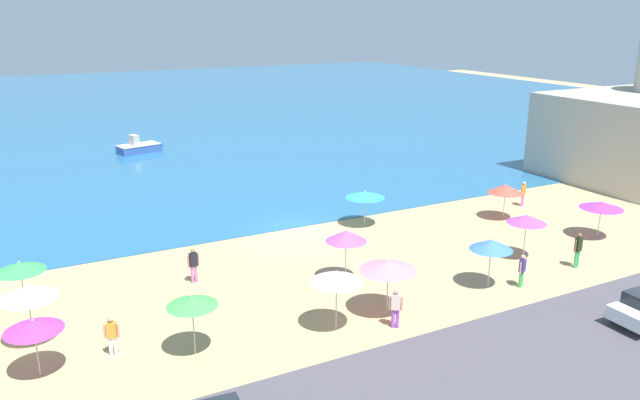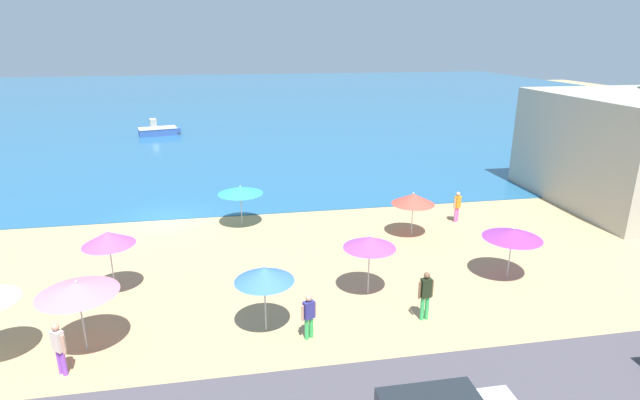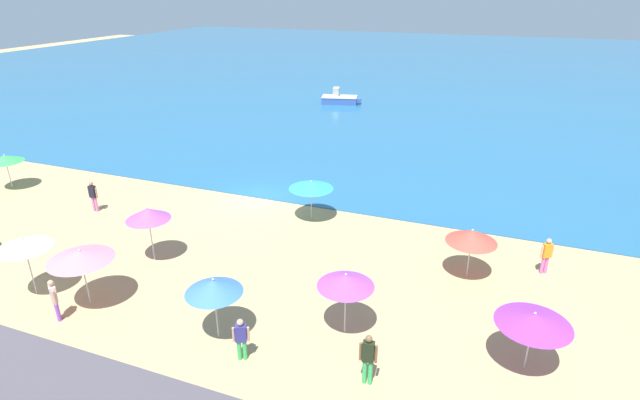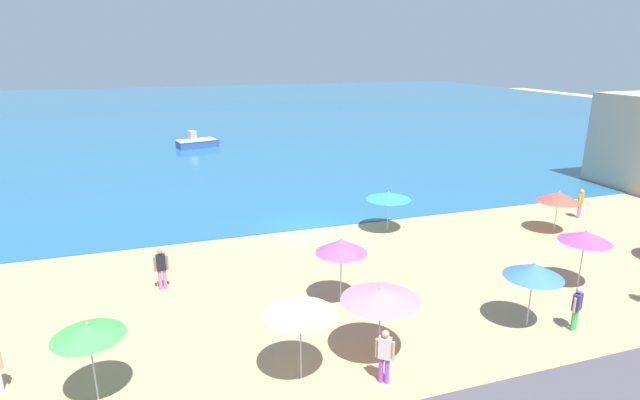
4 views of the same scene
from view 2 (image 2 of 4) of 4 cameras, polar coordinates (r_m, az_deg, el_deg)
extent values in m
plane|color=tan|center=(28.39, -16.99, -2.21)|extent=(160.00, 160.00, 0.00)
cube|color=#235D89|center=(82.13, -12.86, 11.11)|extent=(150.00, 110.00, 0.05)
cylinder|color=#B2B2B7|center=(17.13, -6.27, -11.88)|extent=(0.05, 0.05, 1.92)
cone|color=#386CC2|center=(16.58, -6.41, -8.43)|extent=(1.99, 1.99, 0.49)
sphere|color=silver|center=(16.46, -6.44, -7.58)|extent=(0.08, 0.08, 0.08)
cylinder|color=#B2B2B7|center=(19.37, 5.59, -7.99)|extent=(0.05, 0.05, 1.99)
cone|color=purple|center=(18.88, 5.69, -4.83)|extent=(2.01, 2.01, 0.44)
sphere|color=silver|center=(18.79, 5.72, -4.13)|extent=(0.08, 0.08, 0.08)
cylinder|color=#B2B2B7|center=(20.87, -22.63, -7.25)|extent=(0.05, 0.05, 2.09)
cone|color=#A74ABF|center=(20.39, -23.06, -4.04)|extent=(1.94, 1.94, 0.52)
sphere|color=silver|center=(20.29, -23.16, -3.28)|extent=(0.08, 0.08, 0.08)
cylinder|color=#B2B2B7|center=(25.23, 10.47, -2.18)|extent=(0.05, 0.05, 1.72)
cone|color=#F44738|center=(24.88, 10.61, 0.13)|extent=(2.12, 2.12, 0.52)
sphere|color=silver|center=(24.80, 10.65, 0.77)|extent=(0.08, 0.08, 0.08)
cylinder|color=#B2B2B7|center=(21.98, 20.84, -6.15)|extent=(0.05, 0.05, 1.80)
cone|color=purple|center=(21.59, 21.15, -3.63)|extent=(2.37, 2.37, 0.38)
sphere|color=silver|center=(21.52, 21.21, -3.08)|extent=(0.08, 0.08, 0.08)
cylinder|color=#B2B2B7|center=(26.42, -8.98, -1.04)|extent=(0.05, 0.05, 1.82)
cone|color=teal|center=(26.10, -9.09, 1.11)|extent=(2.33, 2.33, 0.36)
sphere|color=silver|center=(26.04, -9.11, 1.55)|extent=(0.08, 0.08, 0.08)
cylinder|color=#B2B2B7|center=(17.70, -25.49, -12.41)|extent=(0.05, 0.05, 2.06)
cone|color=pink|center=(17.17, -26.02, -9.04)|extent=(2.44, 2.44, 0.38)
sphere|color=silver|center=(17.08, -26.12, -8.38)|extent=(0.08, 0.08, 0.08)
cylinder|color=green|center=(18.31, 12.11, -11.95)|extent=(0.14, 0.14, 0.89)
cylinder|color=green|center=(18.23, 11.60, -12.05)|extent=(0.14, 0.14, 0.89)
cube|color=black|center=(17.89, 12.02, -9.79)|extent=(0.38, 0.26, 0.70)
sphere|color=brown|center=(17.67, 12.12, -8.41)|extent=(0.22, 0.22, 0.22)
cylinder|color=brown|center=(18.02, 12.70, -9.81)|extent=(0.09, 0.09, 0.63)
cylinder|color=brown|center=(17.81, 11.31, -10.06)|extent=(0.09, 0.09, 0.63)
cylinder|color=green|center=(16.91, -1.54, -14.50)|extent=(0.14, 0.14, 0.76)
cylinder|color=green|center=(16.99, -1.01, -14.32)|extent=(0.14, 0.14, 0.76)
cube|color=navy|center=(16.59, -1.29, -12.43)|extent=(0.42, 0.35, 0.60)
sphere|color=tan|center=(16.38, -1.30, -11.13)|extent=(0.22, 0.22, 0.22)
cylinder|color=tan|center=(16.51, -2.01, -12.81)|extent=(0.09, 0.09, 0.54)
cylinder|color=tan|center=(16.73, -0.59, -12.34)|extent=(0.09, 0.09, 0.54)
cylinder|color=pink|center=(27.74, 15.21, -1.65)|extent=(0.14, 0.14, 0.80)
cylinder|color=pink|center=(27.88, 15.42, -1.57)|extent=(0.14, 0.14, 0.80)
cube|color=orange|center=(27.58, 15.44, -0.21)|extent=(0.42, 0.37, 0.63)
sphere|color=tan|center=(27.45, 15.52, 0.68)|extent=(0.22, 0.22, 0.22)
cylinder|color=tan|center=(27.40, 15.15, -0.41)|extent=(0.09, 0.09, 0.57)
cylinder|color=tan|center=(27.79, 15.71, -0.20)|extent=(0.09, 0.09, 0.57)
cylinder|color=purple|center=(17.11, -27.24, -16.23)|extent=(0.14, 0.14, 0.82)
cylinder|color=purple|center=(17.24, -27.60, -16.01)|extent=(0.14, 0.14, 0.82)
cube|color=beige|center=(16.80, -27.79, -14.03)|extent=(0.42, 0.39, 0.65)
sphere|color=tan|center=(16.57, -28.03, -12.69)|extent=(0.22, 0.22, 0.22)
cylinder|color=tan|center=(16.64, -27.27, -14.45)|extent=(0.09, 0.09, 0.58)
cylinder|color=tan|center=(17.00, -28.25, -13.90)|extent=(0.09, 0.09, 0.58)
cube|color=#33569D|center=(53.20, -18.04, 7.43)|extent=(3.91, 2.49, 0.68)
cube|color=#33569D|center=(53.41, -15.90, 7.74)|extent=(0.65, 1.03, 0.41)
cube|color=silver|center=(53.13, -18.08, 7.83)|extent=(3.92, 2.57, 0.08)
cube|color=#B2AD9E|center=(53.03, -18.52, 8.26)|extent=(0.82, 1.13, 0.98)
camera|label=1|loc=(19.51, -116.93, 0.04)|focal=35.00mm
camera|label=3|loc=(9.86, 68.02, 19.16)|focal=28.00mm
camera|label=4|loc=(11.17, -87.28, -0.33)|focal=28.00mm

